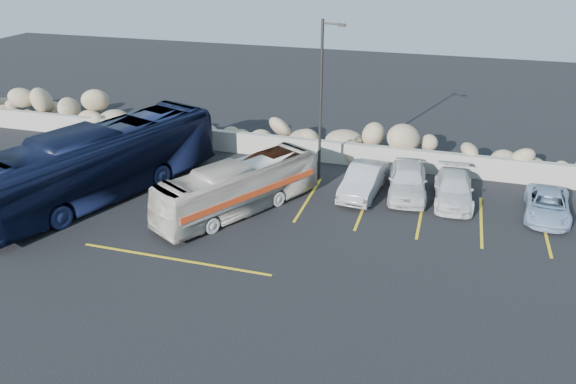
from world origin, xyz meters
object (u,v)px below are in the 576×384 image
(vintage_bus, at_px, (239,187))
(car_b, at_px, (363,180))
(tour_coach, at_px, (101,162))
(car_d, at_px, (548,205))
(lamppost, at_px, (322,98))
(car_c, at_px, (454,189))
(car_a, at_px, (408,180))

(vintage_bus, bearing_deg, car_b, 63.70)
(tour_coach, bearing_deg, car_d, 29.73)
(lamppost, bearing_deg, car_d, -6.38)
(lamppost, xyz_separation_m, car_c, (6.64, -0.74, -3.68))
(vintage_bus, height_order, car_a, vintage_bus)
(car_a, xyz_separation_m, car_c, (2.16, -0.12, -0.14))
(lamppost, relative_size, car_d, 2.00)
(lamppost, distance_m, car_d, 11.41)
(vintage_bus, xyz_separation_m, tour_coach, (-6.82, -0.28, 0.57))
(lamppost, xyz_separation_m, vintage_bus, (-2.66, -4.61, -3.14))
(lamppost, relative_size, car_b, 1.86)
(car_d, bearing_deg, tour_coach, -164.91)
(car_b, distance_m, car_d, 8.28)
(tour_coach, distance_m, car_a, 14.63)
(lamppost, distance_m, car_a, 5.74)
(car_b, height_order, car_c, car_b)
(car_d, bearing_deg, lamppost, 178.35)
(vintage_bus, relative_size, car_b, 1.94)
(car_c, distance_m, car_d, 4.09)
(tour_coach, xyz_separation_m, car_a, (13.96, 4.27, -0.97))
(vintage_bus, xyz_separation_m, car_a, (7.13, 3.99, -0.40))
(car_c, bearing_deg, tour_coach, -168.72)
(tour_coach, distance_m, car_b, 12.53)
(vintage_bus, distance_m, tour_coach, 6.85)
(car_b, bearing_deg, car_a, 20.18)
(car_c, xyz_separation_m, car_d, (4.07, -0.46, -0.06))
(vintage_bus, xyz_separation_m, car_c, (9.30, 3.87, -0.54))
(car_b, distance_m, car_c, 4.23)
(lamppost, xyz_separation_m, car_a, (4.48, -0.62, -3.53))
(car_b, bearing_deg, lamppost, 160.13)
(car_c, bearing_deg, lamppost, 170.51)
(lamppost, bearing_deg, car_c, -6.32)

